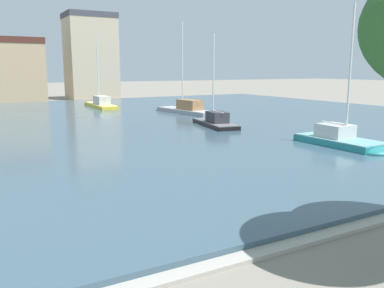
{
  "coord_description": "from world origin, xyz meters",
  "views": [
    {
      "loc": [
        -6.37,
        0.37,
        4.73
      ],
      "look_at": [
        0.27,
        12.24,
        2.2
      ],
      "focal_mm": 37.84,
      "sensor_mm": 36.0,
      "label": 1
    }
  ],
  "objects": [
    {
      "name": "quay_edge_coping",
      "position": [
        0.0,
        7.99,
        0.06
      ],
      "size": [
        76.01,
        0.5,
        0.12
      ],
      "primitive_type": "cube",
      "color": "#ADA89E",
      "rests_on": "ground"
    },
    {
      "name": "townhouse_corner_house",
      "position": [
        11.44,
        64.84,
        6.62
      ],
      "size": [
        7.45,
        6.31,
        13.21
      ],
      "color": "#C6B293",
      "rests_on": "ground"
    },
    {
      "name": "sailboat_teal",
      "position": [
        12.77,
        16.28,
        0.51
      ],
      "size": [
        2.38,
        6.1,
        8.34
      ],
      "color": "teal",
      "rests_on": "ground"
    },
    {
      "name": "sailboat_yellow",
      "position": [
        7.58,
        48.07,
        0.53
      ],
      "size": [
        2.07,
        9.22,
        8.4
      ],
      "color": "gold",
      "rests_on": "ground"
    },
    {
      "name": "townhouse_end_terrace",
      "position": [
        -0.09,
        62.83,
        4.49
      ],
      "size": [
        7.69,
        7.5,
        8.95
      ],
      "color": "tan",
      "rests_on": "ground"
    },
    {
      "name": "sailboat_grey",
      "position": [
        13.11,
        37.11,
        0.56
      ],
      "size": [
        3.15,
        9.29,
        9.37
      ],
      "color": "#939399",
      "rests_on": "ground"
    },
    {
      "name": "sailboat_black",
      "position": [
        10.78,
        27.56,
        0.49
      ],
      "size": [
        2.78,
        6.74,
        7.45
      ],
      "color": "black",
      "rests_on": "ground"
    },
    {
      "name": "harbor_water",
      "position": [
        0.0,
        34.49,
        0.14
      ],
      "size": [
        76.01,
        52.5,
        0.28
      ],
      "primitive_type": "cube",
      "color": "#3D5666",
      "rests_on": "ground"
    }
  ]
}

